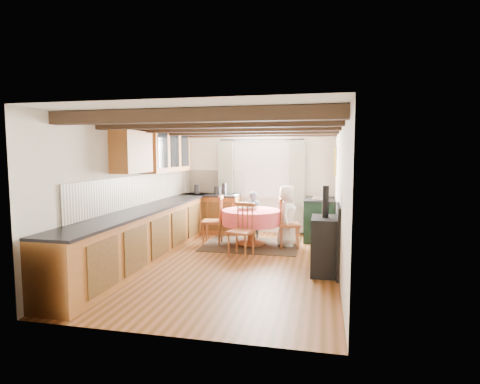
% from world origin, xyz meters
% --- Properties ---
extents(floor, '(3.60, 5.50, 0.00)m').
position_xyz_m(floor, '(0.00, 0.00, 0.00)').
color(floor, brown).
rests_on(floor, ground).
extents(ceiling, '(3.60, 5.50, 0.00)m').
position_xyz_m(ceiling, '(0.00, 0.00, 2.40)').
color(ceiling, white).
rests_on(ceiling, ground).
extents(wall_back, '(3.60, 0.00, 2.40)m').
position_xyz_m(wall_back, '(0.00, 2.75, 1.20)').
color(wall_back, silver).
rests_on(wall_back, ground).
extents(wall_front, '(3.60, 0.00, 2.40)m').
position_xyz_m(wall_front, '(0.00, -2.75, 1.20)').
color(wall_front, silver).
rests_on(wall_front, ground).
extents(wall_left, '(0.00, 5.50, 2.40)m').
position_xyz_m(wall_left, '(-1.80, 0.00, 1.20)').
color(wall_left, silver).
rests_on(wall_left, ground).
extents(wall_right, '(0.00, 5.50, 2.40)m').
position_xyz_m(wall_right, '(1.80, 0.00, 1.20)').
color(wall_right, silver).
rests_on(wall_right, ground).
extents(beam_a, '(3.60, 0.16, 0.16)m').
position_xyz_m(beam_a, '(0.00, -2.00, 2.31)').
color(beam_a, '#312418').
rests_on(beam_a, ceiling).
extents(beam_b, '(3.60, 0.16, 0.16)m').
position_xyz_m(beam_b, '(0.00, -1.00, 2.31)').
color(beam_b, '#312418').
rests_on(beam_b, ceiling).
extents(beam_c, '(3.60, 0.16, 0.16)m').
position_xyz_m(beam_c, '(0.00, 0.00, 2.31)').
color(beam_c, '#312418').
rests_on(beam_c, ceiling).
extents(beam_d, '(3.60, 0.16, 0.16)m').
position_xyz_m(beam_d, '(0.00, 1.00, 2.31)').
color(beam_d, '#312418').
rests_on(beam_d, ceiling).
extents(beam_e, '(3.60, 0.16, 0.16)m').
position_xyz_m(beam_e, '(0.00, 2.00, 2.31)').
color(beam_e, '#312418').
rests_on(beam_e, ceiling).
extents(splash_left, '(0.02, 4.50, 0.55)m').
position_xyz_m(splash_left, '(-1.78, 0.30, 1.20)').
color(splash_left, beige).
rests_on(splash_left, wall_left).
extents(splash_back, '(1.40, 0.02, 0.55)m').
position_xyz_m(splash_back, '(-1.00, 2.73, 1.20)').
color(splash_back, beige).
rests_on(splash_back, wall_back).
extents(base_cabinet_left, '(0.60, 5.30, 0.88)m').
position_xyz_m(base_cabinet_left, '(-1.50, 0.00, 0.44)').
color(base_cabinet_left, '#9F5930').
rests_on(base_cabinet_left, floor).
extents(base_cabinet_back, '(1.30, 0.60, 0.88)m').
position_xyz_m(base_cabinet_back, '(-1.05, 2.45, 0.44)').
color(base_cabinet_back, '#9F5930').
rests_on(base_cabinet_back, floor).
extents(worktop_left, '(0.64, 5.30, 0.04)m').
position_xyz_m(worktop_left, '(-1.48, 0.00, 0.90)').
color(worktop_left, black).
rests_on(worktop_left, base_cabinet_left).
extents(worktop_back, '(1.30, 0.64, 0.04)m').
position_xyz_m(worktop_back, '(-1.05, 2.43, 0.90)').
color(worktop_back, black).
rests_on(worktop_back, base_cabinet_back).
extents(wall_cabinet_glass, '(0.34, 1.80, 0.90)m').
position_xyz_m(wall_cabinet_glass, '(-1.63, 1.20, 1.95)').
color(wall_cabinet_glass, '#9F5930').
rests_on(wall_cabinet_glass, wall_left).
extents(wall_cabinet_solid, '(0.34, 0.90, 0.70)m').
position_xyz_m(wall_cabinet_solid, '(-1.63, -0.30, 1.90)').
color(wall_cabinet_solid, '#9F5930').
rests_on(wall_cabinet_solid, wall_left).
extents(window_frame, '(1.34, 0.03, 1.54)m').
position_xyz_m(window_frame, '(0.10, 2.73, 1.60)').
color(window_frame, white).
rests_on(window_frame, wall_back).
extents(window_pane, '(1.20, 0.01, 1.40)m').
position_xyz_m(window_pane, '(0.10, 2.74, 1.60)').
color(window_pane, white).
rests_on(window_pane, wall_back).
extents(curtain_left, '(0.35, 0.10, 2.10)m').
position_xyz_m(curtain_left, '(-0.75, 2.65, 1.10)').
color(curtain_left, '#98A384').
rests_on(curtain_left, wall_back).
extents(curtain_right, '(0.35, 0.10, 2.10)m').
position_xyz_m(curtain_right, '(0.95, 2.65, 1.10)').
color(curtain_right, '#98A384').
rests_on(curtain_right, wall_back).
extents(curtain_rod, '(2.00, 0.03, 0.03)m').
position_xyz_m(curtain_rod, '(0.10, 2.65, 2.20)').
color(curtain_rod, black).
rests_on(curtain_rod, wall_back).
extents(wall_picture, '(0.04, 0.50, 0.60)m').
position_xyz_m(wall_picture, '(1.77, 2.30, 1.70)').
color(wall_picture, gold).
rests_on(wall_picture, wall_right).
extents(wall_plate, '(0.30, 0.02, 0.30)m').
position_xyz_m(wall_plate, '(1.05, 2.72, 1.70)').
color(wall_plate, silver).
rests_on(wall_plate, wall_back).
extents(rug, '(1.92, 1.50, 0.01)m').
position_xyz_m(rug, '(0.12, 1.37, 0.01)').
color(rug, '#342214').
rests_on(rug, floor).
extents(dining_table, '(1.21, 1.21, 0.73)m').
position_xyz_m(dining_table, '(0.12, 1.37, 0.36)').
color(dining_table, '#FE7351').
rests_on(dining_table, floor).
extents(chair_near, '(0.52, 0.53, 0.98)m').
position_xyz_m(chair_near, '(0.08, 0.49, 0.49)').
color(chair_near, '#92421B').
rests_on(chair_near, floor).
extents(chair_left, '(0.50, 0.48, 1.02)m').
position_xyz_m(chair_left, '(-0.70, 1.32, 0.51)').
color(chair_left, '#92421B').
rests_on(chair_left, floor).
extents(chair_right, '(0.52, 0.50, 1.00)m').
position_xyz_m(chair_right, '(0.89, 1.34, 0.50)').
color(chair_right, '#92421B').
rests_on(chair_right, floor).
extents(aga_range, '(0.65, 1.00, 0.92)m').
position_xyz_m(aga_range, '(1.47, 2.20, 0.46)').
color(aga_range, black).
rests_on(aga_range, floor).
extents(cast_iron_stove, '(0.41, 0.69, 1.38)m').
position_xyz_m(cast_iron_stove, '(1.58, -0.24, 0.69)').
color(cast_iron_stove, black).
rests_on(cast_iron_stove, floor).
extents(child_far, '(0.42, 0.32, 1.05)m').
position_xyz_m(child_far, '(0.02, 2.05, 0.52)').
color(child_far, '#364B5A').
rests_on(child_far, floor).
extents(child_right, '(0.43, 0.63, 1.24)m').
position_xyz_m(child_right, '(0.83, 1.48, 0.62)').
color(child_right, white).
rests_on(child_right, floor).
extents(bowl_a, '(0.33, 0.33, 0.06)m').
position_xyz_m(bowl_a, '(-0.05, 1.32, 0.76)').
color(bowl_a, silver).
rests_on(bowl_a, dining_table).
extents(bowl_b, '(0.28, 0.28, 0.07)m').
position_xyz_m(bowl_b, '(0.14, 1.38, 0.76)').
color(bowl_b, silver).
rests_on(bowl_b, dining_table).
extents(cup, '(0.15, 0.15, 0.10)m').
position_xyz_m(cup, '(0.08, 1.34, 0.78)').
color(cup, silver).
rests_on(cup, dining_table).
extents(canister_tall, '(0.13, 0.13, 0.22)m').
position_xyz_m(canister_tall, '(-1.41, 2.41, 1.03)').
color(canister_tall, '#262628').
rests_on(canister_tall, worktop_back).
extents(canister_wide, '(0.16, 0.16, 0.18)m').
position_xyz_m(canister_wide, '(-0.90, 2.44, 1.01)').
color(canister_wide, '#262628').
rests_on(canister_wide, worktop_back).
extents(canister_slim, '(0.10, 0.10, 0.28)m').
position_xyz_m(canister_slim, '(-0.72, 2.35, 1.06)').
color(canister_slim, '#262628').
rests_on(canister_slim, worktop_back).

